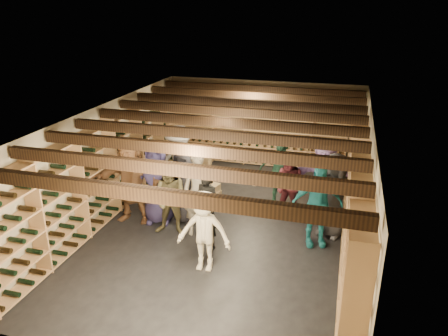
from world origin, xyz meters
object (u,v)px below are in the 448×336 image
person_8 (290,186)px  person_0 (184,187)px  crate_stack_left (201,166)px  person_12 (334,195)px  person_5 (131,181)px  person_9 (180,164)px  person_7 (199,192)px  person_2 (172,199)px  person_1 (207,210)px  person_11 (323,179)px  person_3 (204,232)px  person_10 (279,172)px  crate_loose (250,179)px  person_6 (157,182)px  person_4 (317,205)px  crate_stack_right (209,190)px

person_8 → person_0: bearing=-140.3°
crate_stack_left → person_12: bearing=-31.6°
person_0 → person_5: person_5 is taller
person_9 → person_7: bearing=-63.4°
person_2 → person_1: bearing=-25.2°
person_9 → person_11: (3.27, 0.10, -0.05)m
person_9 → person_11: 3.27m
person_2 → person_3: person_2 is taller
crate_stack_left → person_1: size_ratio=0.43×
person_5 → person_7: 1.57m
person_0 → person_2: bearing=-87.1°
person_3 → person_10: size_ratio=0.92×
crate_loose → person_6: 3.11m
person_11 → person_7: bearing=-144.4°
person_5 → person_8: person_5 is taller
crate_loose → person_2: size_ratio=0.32×
person_11 → crate_loose: bearing=146.7°
person_5 → person_8: bearing=16.3°
person_4 → person_5: size_ratio=0.91×
crate_loose → person_1: bearing=-91.6°
crate_stack_left → person_3: person_3 is taller
person_0 → person_6: size_ratio=0.88×
person_0 → person_8: (2.11, 0.81, -0.07)m
person_8 → person_12: 1.08m
person_8 → person_12: size_ratio=0.85×
person_8 → person_7: bearing=-124.5°
person_3 → person_10: 3.06m
person_10 → person_12: person_12 is taller
person_2 → person_10: size_ratio=0.96×
person_9 → person_10: size_ratio=1.13×
person_5 → person_7: size_ratio=1.01×
crate_stack_left → person_11: size_ratio=0.39×
person_0 → person_7: person_7 is taller
crate_stack_left → person_10: person_10 is taller
person_4 → person_10: size_ratio=1.04×
person_4 → person_7: size_ratio=0.92×
person_10 → person_3: bearing=-98.9°
person_2 → person_4: bearing=2.2°
person_5 → person_8: 3.37m
person_7 → person_11: person_7 is taller
person_6 → person_11: size_ratio=1.06×
person_6 → crate_stack_left: bearing=79.7°
crate_loose → person_5: person_5 is taller
person_2 → person_11: 3.29m
person_5 → person_11: bearing=16.9°
crate_stack_right → person_3: 3.12m
person_0 → person_8: bearing=28.5°
person_10 → person_5: bearing=-144.1°
crate_stack_right → person_7: size_ratio=0.31×
crate_loose → person_1: (-0.09, -3.35, 0.71)m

